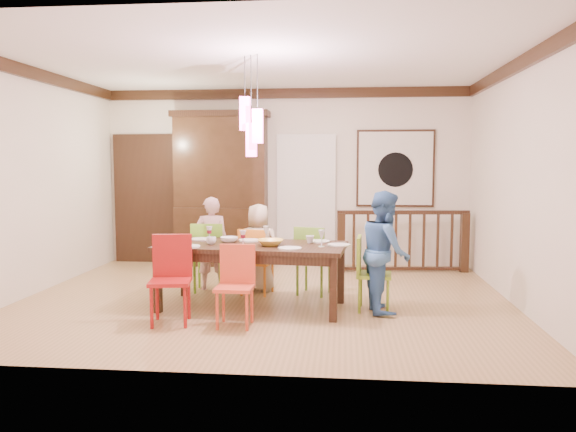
# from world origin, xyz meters

# --- Properties ---
(floor) EXTENTS (6.00, 6.00, 0.00)m
(floor) POSITION_xyz_m (0.00, 0.00, 0.00)
(floor) COLOR #A3834F
(floor) RESTS_ON ground
(ceiling) EXTENTS (6.00, 6.00, 0.00)m
(ceiling) POSITION_xyz_m (0.00, 0.00, 2.90)
(ceiling) COLOR white
(ceiling) RESTS_ON wall_back
(wall_back) EXTENTS (6.00, 0.00, 6.00)m
(wall_back) POSITION_xyz_m (0.00, 2.50, 1.45)
(wall_back) COLOR beige
(wall_back) RESTS_ON floor
(wall_left) EXTENTS (0.00, 5.00, 5.00)m
(wall_left) POSITION_xyz_m (-3.00, 0.00, 1.45)
(wall_left) COLOR beige
(wall_left) RESTS_ON floor
(wall_right) EXTENTS (0.00, 5.00, 5.00)m
(wall_right) POSITION_xyz_m (3.00, 0.00, 1.45)
(wall_right) COLOR beige
(wall_right) RESTS_ON floor
(crown_molding) EXTENTS (6.00, 5.00, 0.16)m
(crown_molding) POSITION_xyz_m (0.00, 0.00, 2.82)
(crown_molding) COLOR black
(crown_molding) RESTS_ON wall_back
(panel_door) EXTENTS (1.04, 0.07, 2.24)m
(panel_door) POSITION_xyz_m (-2.40, 2.45, 1.05)
(panel_door) COLOR black
(panel_door) RESTS_ON wall_back
(white_doorway) EXTENTS (0.97, 0.05, 2.22)m
(white_doorway) POSITION_xyz_m (0.35, 2.46, 1.05)
(white_doorway) COLOR silver
(white_doorway) RESTS_ON wall_back
(painting) EXTENTS (1.25, 0.06, 1.25)m
(painting) POSITION_xyz_m (1.80, 2.46, 1.60)
(painting) COLOR black
(painting) RESTS_ON wall_back
(pendant_cluster) EXTENTS (0.27, 0.21, 1.14)m
(pendant_cluster) POSITION_xyz_m (-0.09, -0.42, 2.11)
(pendant_cluster) COLOR #E54490
(pendant_cluster) RESTS_ON ceiling
(dining_table) EXTENTS (2.23, 1.17, 0.75)m
(dining_table) POSITION_xyz_m (-0.09, -0.42, 0.67)
(dining_table) COLOR black
(dining_table) RESTS_ON floor
(chair_far_left) EXTENTS (0.44, 0.44, 0.91)m
(chair_far_left) POSITION_xyz_m (-0.79, 0.39, 0.52)
(chair_far_left) COLOR #7ACB2F
(chair_far_left) RESTS_ON floor
(chair_far_mid) EXTENTS (0.45, 0.45, 0.86)m
(chair_far_mid) POSITION_xyz_m (-0.13, 0.28, 0.49)
(chair_far_mid) COLOR orange
(chair_far_mid) RESTS_ON floor
(chair_far_right) EXTENTS (0.50, 0.50, 0.89)m
(chair_far_right) POSITION_xyz_m (0.59, 0.33, 0.51)
(chair_far_right) COLOR #669E2D
(chair_far_right) RESTS_ON floor
(chair_near_left) EXTENTS (0.48, 0.48, 0.93)m
(chair_near_left) POSITION_xyz_m (-0.83, -1.16, 0.53)
(chair_near_left) COLOR #9E1414
(chair_near_left) RESTS_ON floor
(chair_near_mid) EXTENTS (0.38, 0.38, 0.83)m
(chair_near_mid) POSITION_xyz_m (-0.14, -1.18, 0.48)
(chair_near_mid) COLOR #D2452A
(chair_near_mid) RESTS_ON floor
(chair_end_right) EXTENTS (0.41, 0.41, 0.85)m
(chair_end_right) POSITION_xyz_m (1.32, -0.41, 0.49)
(chair_end_right) COLOR #78A121
(chair_end_right) RESTS_ON floor
(china_hutch) EXTENTS (1.60, 0.46, 2.53)m
(china_hutch) POSITION_xyz_m (-1.04, 2.30, 1.27)
(china_hutch) COLOR black
(china_hutch) RESTS_ON floor
(balustrade) EXTENTS (2.05, 0.29, 0.96)m
(balustrade) POSITION_xyz_m (1.89, 1.95, 0.50)
(balustrade) COLOR black
(balustrade) RESTS_ON floor
(person_far_left) EXTENTS (0.50, 0.38, 1.24)m
(person_far_left) POSITION_xyz_m (-0.78, 0.48, 0.62)
(person_far_left) COLOR #DBA7AD
(person_far_left) RESTS_ON floor
(person_far_mid) EXTENTS (0.59, 0.40, 1.16)m
(person_far_mid) POSITION_xyz_m (-0.14, 0.43, 0.58)
(person_far_mid) COLOR #C6B496
(person_far_mid) RESTS_ON floor
(person_end_right) EXTENTS (0.60, 0.73, 1.38)m
(person_end_right) POSITION_xyz_m (1.44, -0.43, 0.69)
(person_end_right) COLOR #3B69A6
(person_end_right) RESTS_ON floor
(serving_bowl) EXTENTS (0.32, 0.32, 0.07)m
(serving_bowl) POSITION_xyz_m (0.14, -0.52, 0.79)
(serving_bowl) COLOR gold
(serving_bowl) RESTS_ON dining_table
(small_bowl) EXTENTS (0.27, 0.27, 0.07)m
(small_bowl) POSITION_xyz_m (-0.38, -0.30, 0.78)
(small_bowl) COLOR white
(small_bowl) RESTS_ON dining_table
(cup_left) EXTENTS (0.13, 0.13, 0.09)m
(cup_left) POSITION_xyz_m (-0.55, -0.50, 0.79)
(cup_left) COLOR silver
(cup_left) RESTS_ON dining_table
(cup_right) EXTENTS (0.12, 0.12, 0.09)m
(cup_right) POSITION_xyz_m (0.58, -0.28, 0.79)
(cup_right) COLOR silver
(cup_right) RESTS_ON dining_table
(plate_far_left) EXTENTS (0.26, 0.26, 0.01)m
(plate_far_left) POSITION_xyz_m (-0.78, -0.10, 0.76)
(plate_far_left) COLOR white
(plate_far_left) RESTS_ON dining_table
(plate_far_mid) EXTENTS (0.26, 0.26, 0.01)m
(plate_far_mid) POSITION_xyz_m (-0.16, -0.14, 0.76)
(plate_far_mid) COLOR white
(plate_far_mid) RESTS_ON dining_table
(plate_far_right) EXTENTS (0.26, 0.26, 0.01)m
(plate_far_right) POSITION_xyz_m (0.68, -0.15, 0.76)
(plate_far_right) COLOR white
(plate_far_right) RESTS_ON dining_table
(plate_near_left) EXTENTS (0.26, 0.26, 0.01)m
(plate_near_left) POSITION_xyz_m (-0.76, -0.70, 0.76)
(plate_near_left) COLOR white
(plate_near_left) RESTS_ON dining_table
(plate_near_mid) EXTENTS (0.26, 0.26, 0.01)m
(plate_near_mid) POSITION_xyz_m (0.38, -0.74, 0.76)
(plate_near_mid) COLOR white
(plate_near_mid) RESTS_ON dining_table
(plate_end_right) EXTENTS (0.26, 0.26, 0.01)m
(plate_end_right) POSITION_xyz_m (0.92, -0.43, 0.76)
(plate_end_right) COLOR white
(plate_end_right) RESTS_ON dining_table
(wine_glass_a) EXTENTS (0.08, 0.08, 0.19)m
(wine_glass_a) POSITION_xyz_m (-0.62, -0.31, 0.84)
(wine_glass_a) COLOR #590C19
(wine_glass_a) RESTS_ON dining_table
(wine_glass_b) EXTENTS (0.08, 0.08, 0.19)m
(wine_glass_b) POSITION_xyz_m (0.05, -0.21, 0.84)
(wine_glass_b) COLOR silver
(wine_glass_b) RESTS_ON dining_table
(wine_glass_c) EXTENTS (0.08, 0.08, 0.19)m
(wine_glass_c) POSITION_xyz_m (-0.14, -0.68, 0.84)
(wine_glass_c) COLOR #590C19
(wine_glass_c) RESTS_ON dining_table
(wine_glass_d) EXTENTS (0.08, 0.08, 0.19)m
(wine_glass_d) POSITION_xyz_m (0.73, -0.55, 0.84)
(wine_glass_d) COLOR silver
(wine_glass_d) RESTS_ON dining_table
(napkin) EXTENTS (0.18, 0.14, 0.01)m
(napkin) POSITION_xyz_m (-0.10, -0.74, 0.76)
(napkin) COLOR #D83359
(napkin) RESTS_ON dining_table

